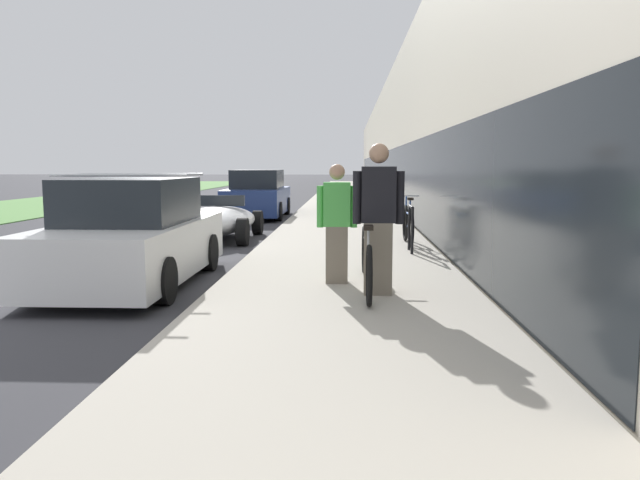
{
  "coord_description": "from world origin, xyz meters",
  "views": [
    {
      "loc": [
        5.71,
        -6.1,
        1.72
      ],
      "look_at": [
        4.9,
        11.88,
        -0.44
      ],
      "focal_mm": 35.0,
      "sensor_mm": 36.0,
      "label": 1
    }
  ],
  "objects_px": {
    "vintage_roadster_curbside": "(215,221)",
    "bike_rack_hoop": "(411,224)",
    "parked_sedan_curbside": "(132,237)",
    "tandem_bicycle": "(366,259)",
    "person_rider": "(378,219)",
    "parked_sedan_far": "(258,196)",
    "person_bystander": "(337,224)",
    "cruiser_bike_nearest": "(408,224)"
  },
  "relations": [
    {
      "from": "tandem_bicycle",
      "to": "person_bystander",
      "type": "bearing_deg",
      "value": 138.94
    },
    {
      "from": "parked_sedan_curbside",
      "to": "parked_sedan_far",
      "type": "height_order",
      "value": "parked_sedan_curbside"
    },
    {
      "from": "parked_sedan_curbside",
      "to": "cruiser_bike_nearest",
      "type": "bearing_deg",
      "value": 40.44
    },
    {
      "from": "bike_rack_hoop",
      "to": "person_bystander",
      "type": "bearing_deg",
      "value": -112.83
    },
    {
      "from": "tandem_bicycle",
      "to": "parked_sedan_far",
      "type": "height_order",
      "value": "parked_sedan_far"
    },
    {
      "from": "person_bystander",
      "to": "parked_sedan_far",
      "type": "distance_m",
      "value": 12.55
    },
    {
      "from": "bike_rack_hoop",
      "to": "vintage_roadster_curbside",
      "type": "bearing_deg",
      "value": 144.61
    },
    {
      "from": "bike_rack_hoop",
      "to": "tandem_bicycle",
      "type": "bearing_deg",
      "value": -104.88
    },
    {
      "from": "person_bystander",
      "to": "parked_sedan_far",
      "type": "relative_size",
      "value": 0.37
    },
    {
      "from": "vintage_roadster_curbside",
      "to": "parked_sedan_far",
      "type": "bearing_deg",
      "value": 89.02
    },
    {
      "from": "bike_rack_hoop",
      "to": "parked_sedan_curbside",
      "type": "relative_size",
      "value": 0.2
    },
    {
      "from": "person_bystander",
      "to": "bike_rack_hoop",
      "type": "xyz_separation_m",
      "value": [
        1.28,
        3.05,
        -0.28
      ]
    },
    {
      "from": "bike_rack_hoop",
      "to": "cruiser_bike_nearest",
      "type": "height_order",
      "value": "cruiser_bike_nearest"
    },
    {
      "from": "parked_sedan_curbside",
      "to": "person_rider",
      "type": "bearing_deg",
      "value": -19.46
    },
    {
      "from": "bike_rack_hoop",
      "to": "cruiser_bike_nearest",
      "type": "relative_size",
      "value": 0.45
    },
    {
      "from": "tandem_bicycle",
      "to": "person_rider",
      "type": "xyz_separation_m",
      "value": [
        0.13,
        -0.37,
        0.54
      ]
    },
    {
      "from": "parked_sedan_curbside",
      "to": "bike_rack_hoop",
      "type": "bearing_deg",
      "value": 30.92
    },
    {
      "from": "bike_rack_hoop",
      "to": "vintage_roadster_curbside",
      "type": "xyz_separation_m",
      "value": [
        -4.22,
        3.0,
        -0.23
      ]
    },
    {
      "from": "parked_sedan_curbside",
      "to": "vintage_roadster_curbside",
      "type": "height_order",
      "value": "parked_sedan_curbside"
    },
    {
      "from": "bike_rack_hoop",
      "to": "parked_sedan_curbside",
      "type": "xyz_separation_m",
      "value": [
        -4.23,
        -2.53,
        0.03
      ]
    },
    {
      "from": "vintage_roadster_curbside",
      "to": "parked_sedan_curbside",
      "type": "bearing_deg",
      "value": -90.11
    },
    {
      "from": "tandem_bicycle",
      "to": "parked_sedan_far",
      "type": "distance_m",
      "value": 12.96
    },
    {
      "from": "person_bystander",
      "to": "tandem_bicycle",
      "type": "bearing_deg",
      "value": -41.06
    },
    {
      "from": "person_rider",
      "to": "person_bystander",
      "type": "relative_size",
      "value": 1.15
    },
    {
      "from": "person_rider",
      "to": "person_bystander",
      "type": "bearing_deg",
      "value": 125.89
    },
    {
      "from": "parked_sedan_far",
      "to": "cruiser_bike_nearest",
      "type": "bearing_deg",
      "value": -62.63
    },
    {
      "from": "parked_sedan_curbside",
      "to": "vintage_roadster_curbside",
      "type": "xyz_separation_m",
      "value": [
        0.01,
        5.53,
        -0.26
      ]
    },
    {
      "from": "vintage_roadster_curbside",
      "to": "bike_rack_hoop",
      "type": "bearing_deg",
      "value": -35.39
    },
    {
      "from": "tandem_bicycle",
      "to": "person_rider",
      "type": "height_order",
      "value": "person_rider"
    },
    {
      "from": "bike_rack_hoop",
      "to": "parked_sedan_curbside",
      "type": "bearing_deg",
      "value": -149.08
    },
    {
      "from": "tandem_bicycle",
      "to": "cruiser_bike_nearest",
      "type": "xyz_separation_m",
      "value": [
        0.96,
        4.5,
        0.03
      ]
    },
    {
      "from": "cruiser_bike_nearest",
      "to": "vintage_roadster_curbside",
      "type": "xyz_separation_m",
      "value": [
        -4.28,
        1.88,
        -0.12
      ]
    },
    {
      "from": "person_rider",
      "to": "cruiser_bike_nearest",
      "type": "bearing_deg",
      "value": 80.36
    },
    {
      "from": "bike_rack_hoop",
      "to": "cruiser_bike_nearest",
      "type": "bearing_deg",
      "value": 87.04
    },
    {
      "from": "cruiser_bike_nearest",
      "to": "parked_sedan_curbside",
      "type": "xyz_separation_m",
      "value": [
        -4.29,
        -3.65,
        0.14
      ]
    },
    {
      "from": "person_bystander",
      "to": "parked_sedan_curbside",
      "type": "bearing_deg",
      "value": 170.1
    },
    {
      "from": "tandem_bicycle",
      "to": "person_rider",
      "type": "relative_size",
      "value": 1.56
    },
    {
      "from": "cruiser_bike_nearest",
      "to": "parked_sedan_curbside",
      "type": "bearing_deg",
      "value": -139.56
    },
    {
      "from": "cruiser_bike_nearest",
      "to": "vintage_roadster_curbside",
      "type": "distance_m",
      "value": 4.67
    },
    {
      "from": "person_bystander",
      "to": "parked_sedan_curbside",
      "type": "height_order",
      "value": "person_bystander"
    },
    {
      "from": "bike_rack_hoop",
      "to": "vintage_roadster_curbside",
      "type": "distance_m",
      "value": 5.18
    },
    {
      "from": "bike_rack_hoop",
      "to": "cruiser_bike_nearest",
      "type": "xyz_separation_m",
      "value": [
        0.06,
        1.12,
        -0.11
      ]
    }
  ]
}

